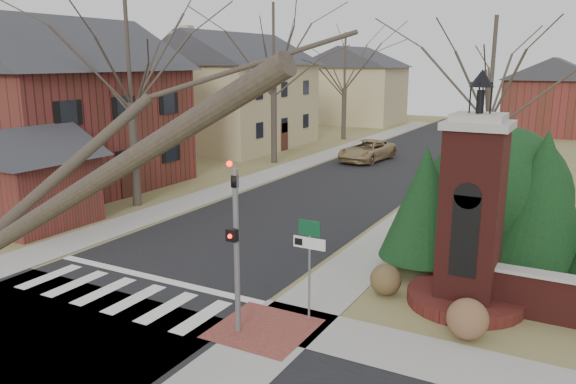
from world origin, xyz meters
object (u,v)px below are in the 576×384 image
Objects in this scene: brick_gate_monument at (470,231)px; pickup_truck at (367,151)px; sign_post at (309,251)px; traffic_signal_pole at (236,234)px; distant_car at (475,124)px.

brick_gate_monument is 1.26× the size of pickup_truck.
sign_post is 4.55m from brick_gate_monument.
traffic_signal_pole is 0.98× the size of distant_car.
traffic_signal_pole is 0.69× the size of brick_gate_monument.
brick_gate_monument reaches higher than distant_car.
traffic_signal_pole reaches higher than distant_car.
traffic_signal_pole reaches higher than pickup_truck.
traffic_signal_pole is 1.64× the size of sign_post.
brick_gate_monument is (3.41, 3.01, 0.22)m from sign_post.
brick_gate_monument is (4.70, 4.42, -0.42)m from traffic_signal_pole.
traffic_signal_pole is 25.86m from pickup_truck.
pickup_truck is 1.11× the size of distant_car.
pickup_truck is at bearing 103.61° from traffic_signal_pole.
brick_gate_monument is 23.34m from pickup_truck.
distant_car is at bearing 95.22° from sign_post.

